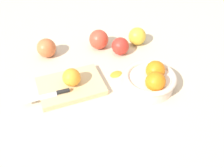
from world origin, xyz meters
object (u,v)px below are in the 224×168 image
Objects in this scene: cutting_board at (71,86)px; apple_front_left_2 at (99,39)px; apple_front_left at (137,36)px; bowl at (151,79)px; orange_on_board at (72,77)px; apple_front_right at (47,48)px; apple_front_left_3 at (120,46)px; knife at (54,94)px.

apple_front_left_2 reaches higher than cutting_board.
apple_front_left_2 is (0.17, -0.04, 0.00)m from apple_front_left.
bowl is 0.32m from apple_front_left_2.
orange_on_board is 0.82× the size of apple_front_right.
bowl is at bearing 104.78° from apple_front_left_2.
orange_on_board is (-0.01, 0.00, 0.04)m from cutting_board.
bowl is at bearing 93.51° from apple_front_left_3.
apple_front_left_2 is at bearing -130.79° from orange_on_board.
apple_front_right is 1.07× the size of apple_front_left_3.
apple_front_left is at bearing -158.42° from apple_front_left_3.
cutting_board is 3.12× the size of apple_front_left_3.
apple_front_left reaches higher than knife.
apple_front_left is at bearing -154.79° from knife.
bowl is at bearing 158.30° from orange_on_board.
cutting_board is at bearing -21.81° from bowl.
apple_front_left_2 reaches higher than apple_front_left.
apple_front_left is at bearing 170.72° from apple_front_right.
cutting_board is 0.23m from apple_front_right.
knife is 2.11× the size of apple_front_left_3.
apple_front_left_2 is (-0.18, -0.21, -0.01)m from orange_on_board.
apple_front_right is (0.30, -0.34, 0.00)m from bowl.
orange_on_board is at bearing -159.66° from knife.
apple_front_left_2 is at bearing -12.70° from apple_front_left.
apple_front_left is (-0.35, -0.17, 0.03)m from cutting_board.
knife is 0.35m from apple_front_left_2.
apple_front_left is 0.11m from apple_front_left_3.
bowl is 0.82× the size of cutting_board.
orange_on_board reaches higher than knife.
apple_front_right is 0.39m from apple_front_left.
apple_front_left_2 is (-0.19, -0.20, 0.03)m from cutting_board.
apple_front_left_2 reaches higher than apple_front_left_3.
bowl is 2.43× the size of apple_front_left.
cutting_board is 0.04m from orange_on_board.
cutting_board is at bearing 47.75° from apple_front_left_2.
orange_on_board is at bearing 100.17° from apple_front_right.
apple_front_right is 1.02× the size of apple_front_left.
orange_on_board reaches higher than apple_front_left.
orange_on_board is at bearing -21.70° from bowl.
bowl is 2.55× the size of apple_front_left_3.
apple_front_left_3 is (-0.29, 0.10, -0.00)m from apple_front_right.
cutting_board is 0.39m from apple_front_left.
apple_front_left_2 is at bearing -137.16° from knife.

